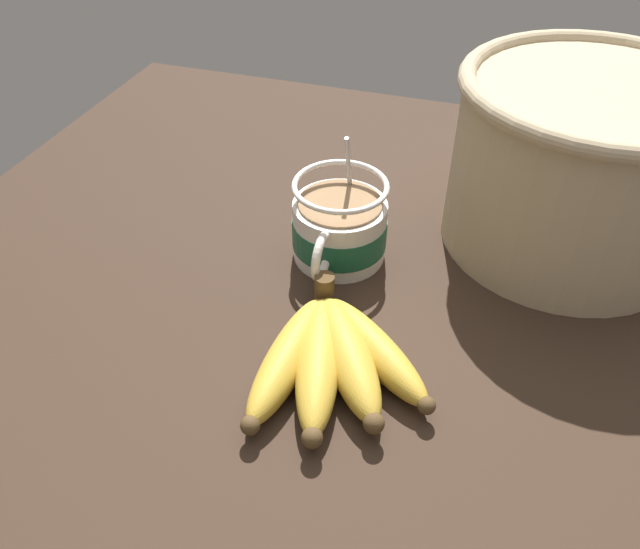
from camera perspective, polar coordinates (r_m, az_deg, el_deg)
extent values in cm
cube|color=#332319|center=(66.40, 1.06, -2.78)|extent=(96.62, 96.62, 3.67)
cylinder|color=white|center=(67.84, 1.79, 4.08)|extent=(10.12, 10.12, 6.78)
cylinder|color=#195638|center=(67.97, 1.79, 3.93)|extent=(10.32, 10.32, 3.17)
torus|color=white|center=(62.65, 0.27, 1.83)|extent=(5.25, 0.90, 5.25)
cylinder|color=#997551|center=(65.82, 1.85, 6.51)|extent=(8.92, 8.92, 0.40)
torus|color=white|center=(64.61, 1.89, 8.11)|extent=(10.12, 10.12, 0.60)
cylinder|color=#B2B2B7|center=(68.34, 2.72, 8.58)|extent=(4.09, 0.50, 12.23)
ellipsoid|color=#B2B2B7|center=(70.34, 2.17, 3.66)|extent=(3.00, 2.00, 0.80)
cylinder|color=#4C381E|center=(61.51, 0.34, -1.22)|extent=(2.00, 2.00, 3.00)
ellipsoid|color=gold|center=(56.39, -2.89, -7.53)|extent=(15.89, 4.57, 3.69)
sphere|color=#4C381E|center=(52.04, -6.40, -13.53)|extent=(1.66, 1.66, 1.66)
ellipsoid|color=gold|center=(55.80, -0.16, -7.97)|extent=(16.33, 7.74, 3.90)
sphere|color=#4C381E|center=(50.93, -0.72, -14.68)|extent=(1.76, 1.76, 1.76)
ellipsoid|color=gold|center=(56.26, 2.55, -7.41)|extent=(14.84, 11.40, 4.02)
sphere|color=#4C381E|center=(51.82, 4.94, -13.39)|extent=(1.81, 1.81, 1.81)
ellipsoid|color=gold|center=(57.29, 4.93, -6.78)|extent=(12.37, 13.77, 3.54)
sphere|color=#4C381E|center=(53.73, 9.71, -11.72)|extent=(1.59, 1.59, 1.59)
cylinder|color=tan|center=(72.60, 22.54, 8.90)|extent=(26.69, 26.69, 18.30)
torus|color=tan|center=(68.70, 24.52, 15.33)|extent=(28.03, 28.03, 1.87)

